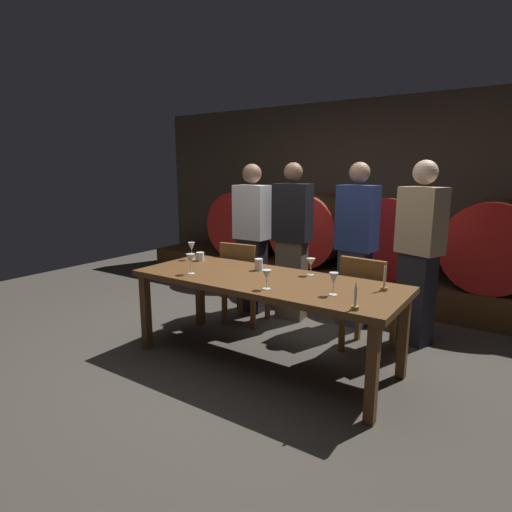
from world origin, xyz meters
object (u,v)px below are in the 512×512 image
Objects in this scene: wine_barrel_center_right at (396,236)px; wine_glass_center at (267,275)px; chair_left at (243,279)px; candle_left at (355,303)px; wine_glass_left at (191,259)px; guest_far_left at (252,237)px; wine_glass_right at (311,263)px; cup_right at (259,265)px; dining_table at (265,286)px; wine_barrel_far_right at (493,244)px; candle_right at (384,283)px; wine_glass_far_right at (334,279)px; guest_center_left at (292,241)px; wine_barrel_far_left at (250,224)px; cup_left at (200,256)px; wine_glass_far_left at (192,247)px; guest_far_right at (419,252)px; wine_barrel_center_left at (315,229)px; chair_right at (366,300)px; guest_center_right at (356,244)px.

wine_glass_center is (-0.24, -2.54, 0.02)m from wine_barrel_center_right.
candle_left reaches higher than chair_left.
candle_left reaches higher than wine_glass_left.
wine_barrel_center_right is 2.00m from chair_left.
guest_far_left is at bearing 128.02° from wine_glass_center.
wine_glass_right reaches higher than cup_right.
dining_table is 0.97m from candle_left.
wine_barrel_far_right reaches higher than candle_right.
guest_center_left is at bearing 129.68° from wine_glass_far_right.
wine_barrel_far_left is 2.22m from cup_left.
wine_glass_far_left is (-1.91, 0.03, 0.07)m from candle_right.
wine_barrel_far_left is 5.52× the size of wine_glass_far_left.
guest_far_right is 1.08m from wine_glass_right.
wine_barrel_far_right is 9.16× the size of cup_right.
wine_glass_center is (1.03, -1.32, -0.01)m from guest_far_left.
wine_glass_right is at bearing 4.12° from cup_left.
wine_barrel_far_right is 0.57× the size of guest_far_left.
wine_barrel_center_left is at bearing 180.00° from wine_barrel_far_right.
wine_glass_far_left is (-1.41, -2.07, 0.04)m from wine_barrel_center_right.
guest_far_left is 1.35m from wine_glass_right.
chair_right reaches higher than cup_left.
wine_barrel_far_left is 5.22× the size of candle_left.
wine_barrel_far_right is at bearing 0.00° from wine_barrel_far_left.
wine_barrel_far_left is 2.85m from dining_table.
candle_right is (-0.52, -2.09, -0.03)m from wine_barrel_far_right.
wine_glass_far_right is at bearing 110.77° from guest_center_right.
wine_barrel_far_right is 1.08× the size of chair_right.
dining_table is 2.55× the size of chair_right.
guest_far_left is 11.43× the size of wine_glass_center.
guest_center_left is 16.27× the size of cup_right.
wine_barrel_center_right is 2.55m from wine_glass_center.
wine_glass_far_left is at bearing -178.20° from cup_left.
wine_barrel_far_right is 4.59× the size of candle_right.
guest_center_right reaches higher than wine_glass_far_right.
guest_center_right reaches higher than wine_glass_center.
wine_barrel_center_left is 9.16× the size of cup_right.
candle_right is 1.81m from cup_left.
candle_right is 0.41m from wine_glass_far_right.
candle_left is at bearing -59.32° from wine_barrel_center_left.
candle_left reaches higher than dining_table.
wine_barrel_far_right is 2.83m from wine_glass_center.
wine_barrel_center_left is 2.09m from wine_glass_far_left.
chair_right is 0.85m from wine_glass_far_right.
wine_barrel_far_left is 1.00× the size of wine_barrel_center_left.
guest_far_left is 16.16× the size of cup_right.
guest_far_left is 1.17m from guest_center_right.
guest_center_left is 1.03m from cup_left.
cup_right is (0.70, -0.01, 0.01)m from cup_left.
wine_glass_far_left reaches higher than chair_right.
candle_right is 0.67m from wine_glass_right.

